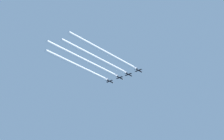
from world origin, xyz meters
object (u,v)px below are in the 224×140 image
Objects in this scene: jet_center at (129,75)px; jet_inner_right at (139,71)px; jet_inner_left at (120,78)px; jet_far_left at (110,81)px.

jet_center is 11.74m from jet_inner_right.
jet_center is (10.85, 0.00, -0.17)m from jet_inner_left.
jet_inner_left is at bearing -179.95° from jet_inner_right.
jet_inner_right reaches higher than jet_center.
jet_far_left reaches higher than jet_center.
jet_inner_right is (22.58, 0.02, 0.06)m from jet_inner_left.
jet_inner_right is at bearing 0.05° from jet_inner_left.
jet_inner_left is at bearing 0.62° from jet_far_left.
jet_far_left is at bearing -179.75° from jet_inner_right.
jet_center is at bearing 0.01° from jet_inner_left.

